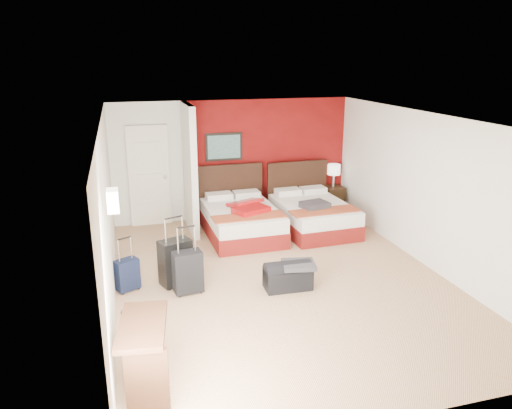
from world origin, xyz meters
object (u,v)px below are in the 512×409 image
object	(u,v)px
suitcase_navy	(127,276)
desk	(145,356)
bed_left	(242,222)
nightstand	(332,200)
duffel_bag	(288,277)
bed_right	(313,216)
table_lamp	(334,176)
red_suitcase_open	(248,207)
suitcase_charcoal	(188,273)
suitcase_black	(176,264)

from	to	relation	value
suitcase_navy	desk	size ratio (longest dim) A/B	0.50
bed_left	suitcase_navy	bearing A→B (deg)	-141.88
nightstand	duffel_bag	bearing A→B (deg)	-131.22
bed_right	table_lamp	distance (m)	1.39
desk	red_suitcase_open	bearing A→B (deg)	69.97
suitcase_charcoal	red_suitcase_open	bearing A→B (deg)	46.57
bed_right	suitcase_black	xyz separation A→B (m)	(-2.94, -1.75, 0.07)
suitcase_charcoal	suitcase_black	bearing A→B (deg)	106.76
bed_left	suitcase_charcoal	bearing A→B (deg)	-123.53
suitcase_black	duffel_bag	xyz separation A→B (m)	(1.60, -0.56, -0.17)
red_suitcase_open	bed_left	bearing A→B (deg)	113.16
suitcase_charcoal	desk	xyz separation A→B (m)	(-0.73, -2.05, 0.08)
suitcase_charcoal	bed_right	bearing A→B (deg)	28.64
bed_right	suitcase_navy	world-z (taller)	bed_right
suitcase_navy	duffel_bag	bearing A→B (deg)	-39.89
table_lamp	desk	distance (m)	6.70
table_lamp	duffel_bag	distance (m)	3.98
bed_left	nightstand	bearing A→B (deg)	20.65
table_lamp	suitcase_charcoal	xyz separation A→B (m)	(-3.64, -3.01, -0.53)
bed_right	desk	size ratio (longest dim) A/B	1.99
bed_right	suitcase_charcoal	world-z (taller)	suitcase_charcoal
nightstand	suitcase_black	world-z (taller)	suitcase_black
bed_right	nightstand	size ratio (longest dim) A/B	3.14
bed_right	table_lamp	bearing A→B (deg)	45.86
suitcase_black	suitcase_navy	size ratio (longest dim) A/B	1.50
suitcase_navy	suitcase_charcoal	bearing A→B (deg)	-46.05
nightstand	suitcase_navy	distance (m)	5.25
suitcase_black	desk	size ratio (longest dim) A/B	0.75
bed_left	table_lamp	distance (m)	2.54
table_lamp	suitcase_charcoal	size ratio (longest dim) A/B	0.81
bed_right	suitcase_black	distance (m)	3.42
bed_left	desk	bearing A→B (deg)	-117.53
suitcase_navy	desk	world-z (taller)	desk
duffel_bag	desk	bearing A→B (deg)	-138.97
bed_left	table_lamp	xyz separation A→B (m)	(2.30, 0.92, 0.56)
nightstand	suitcase_black	distance (m)	4.65
desk	suitcase_navy	bearing A→B (deg)	101.19
bed_left	suitcase_navy	size ratio (longest dim) A/B	4.05
bed_left	bed_right	size ratio (longest dim) A/B	1.01
table_lamp	nightstand	bearing A→B (deg)	0.00
red_suitcase_open	suitcase_black	world-z (taller)	suitcase_black
suitcase_navy	bed_right	bearing A→B (deg)	-0.57
red_suitcase_open	suitcase_charcoal	xyz separation A→B (m)	(-1.44, -2.00, -0.31)
bed_left	bed_right	world-z (taller)	bed_left
bed_right	suitcase_charcoal	bearing A→B (deg)	-146.32
table_lamp	suitcase_black	xyz separation A→B (m)	(-3.78, -2.71, -0.49)
nightstand	suitcase_charcoal	xyz separation A→B (m)	(-3.64, -3.01, 0.01)
duffel_bag	table_lamp	bearing A→B (deg)	58.02
bed_right	suitcase_navy	size ratio (longest dim) A/B	3.99
desk	bed_right	bearing A→B (deg)	57.48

